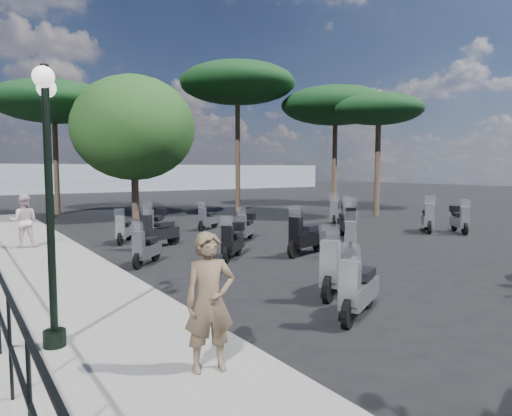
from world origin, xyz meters
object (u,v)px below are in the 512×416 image
scooter_5 (155,224)px  scooter_17 (208,220)px  lamp_post_1 (49,189)px  scooter_28 (334,214)px  pine_1 (335,106)px  scooter_9 (306,238)px  woman (210,302)px  broadleaf_tree (134,128)px  scooter_8 (338,269)px  scooter_2 (358,291)px  scooter_26 (428,219)px  scooter_15 (350,239)px  scooter_4 (124,231)px  pine_0 (238,84)px  pine_2 (54,102)px  pine_3 (379,110)px  scooter_16 (246,228)px  scooter_27 (460,220)px  scooter_3 (146,250)px  scooter_21 (347,224)px  pedestrian_far (24,221)px  scooter_22 (346,216)px  scooter_10 (233,242)px  scooter_11 (158,233)px

scooter_5 → scooter_17: 2.81m
lamp_post_1 → scooter_17: 12.86m
scooter_17 → scooter_28: bearing=-140.6°
pine_1 → scooter_9: bearing=-136.7°
lamp_post_1 → woman: bearing=-40.7°
broadleaf_tree → scooter_8: bearing=-95.2°
scooter_2 → scooter_26: (9.99, 5.83, 0.05)m
scooter_15 → scooter_5: bearing=-15.5°
lamp_post_1 → scooter_4: lamp_post_1 is taller
scooter_15 → broadleaf_tree: 13.88m
pine_0 → pine_1: 5.81m
pine_2 → pine_3: size_ratio=1.13×
scooter_16 → scooter_27: size_ratio=0.89×
scooter_3 → scooter_21: bearing=-130.6°
scooter_16 → broadleaf_tree: 10.19m
scooter_17 → scooter_21: bearing=-179.8°
broadleaf_tree → pine_0: (6.27, 0.33, 2.86)m
pedestrian_far → scooter_5: size_ratio=1.16×
pedestrian_far → scooter_26: 14.34m
scooter_9 → pine_2: 18.00m
scooter_27 → pine_3: 8.21m
pedestrian_far → pine_2: size_ratio=0.22×
scooter_2 → scooter_5: bearing=-30.6°
scooter_22 → scooter_26: (1.91, -2.55, -0.01)m
pine_3 → pine_1: bearing=86.4°
lamp_post_1 → pine_1: 22.57m
pine_0 → scooter_17: bearing=-130.2°
scooter_2 → scooter_17: 11.72m
scooter_8 → scooter_17: bearing=-44.0°
pedestrian_far → lamp_post_1: bearing=100.8°
scooter_4 → scooter_16: (3.63, -1.91, 0.04)m
scooter_15 → scooter_16: scooter_15 is taller
scooter_5 → scooter_10: bearing=138.6°
scooter_11 → pine_2: (-0.56, 13.19, 5.59)m
scooter_3 → scooter_9: size_ratio=0.67×
pedestrian_far → scooter_22: pedestrian_far is taller
scooter_22 → pine_1: pine_1 is taller
scooter_4 → scooter_8: 8.73m
broadleaf_tree → scooter_5: bearing=-103.5°
pedestrian_far → scooter_11: (3.61, -1.48, -0.46)m
scooter_4 → scooter_16: size_ratio=1.07×
pine_3 → broadleaf_tree: bearing=150.5°
lamp_post_1 → scooter_11: 8.61m
scooter_3 → scooter_28: scooter_28 is taller
scooter_10 → broadleaf_tree: (1.32, 11.78, 4.03)m
scooter_16 → broadleaf_tree: bearing=-36.7°
scooter_22 → pine_1: size_ratio=0.19×
scooter_22 → pine_2: bearing=-14.2°
scooter_3 → pine_3: bearing=-115.0°
scooter_16 → lamp_post_1: bearing=92.1°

